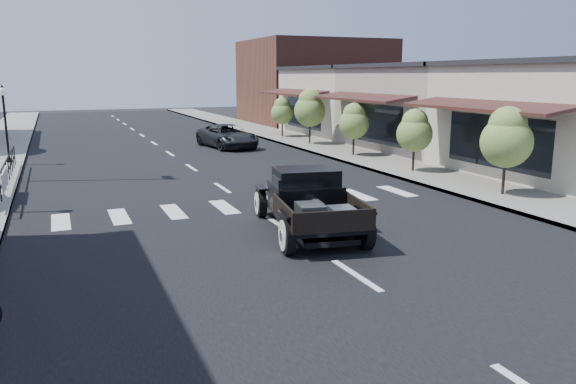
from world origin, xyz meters
name	(u,v)px	position (x,y,z in m)	size (l,w,h in m)	color
ground	(298,238)	(0.00, 0.00, 0.00)	(120.00, 120.00, 0.00)	black
road	(178,159)	(0.00, 15.00, 0.01)	(14.00, 80.00, 0.02)	black
road_markings	(202,175)	(0.00, 10.00, 0.00)	(12.00, 60.00, 0.06)	silver
sidewalk_right	(330,149)	(8.50, 15.00, 0.07)	(3.00, 80.00, 0.15)	gray
storefront_mid	(451,109)	(15.00, 13.00, 2.25)	(10.00, 9.00, 4.50)	#9F9386
storefront_far	(368,102)	(15.00, 22.00, 2.25)	(10.00, 9.00, 4.50)	beige
far_building_right	(314,82)	(15.50, 32.00, 3.50)	(11.00, 10.00, 7.00)	brown
railing	(7,171)	(-7.30, 10.00, 0.65)	(0.08, 10.00, 1.00)	black
banner	(6,186)	(-7.22, 8.00, 0.45)	(0.04, 2.20, 0.60)	silver
lamp_post_c	(6,124)	(-7.60, 16.00, 1.92)	(0.36, 0.36, 3.54)	black
small_tree_a	(506,152)	(8.30, 1.71, 1.57)	(1.70, 1.70, 2.84)	olive
small_tree_b	(414,141)	(8.30, 6.90, 1.40)	(1.50, 1.50, 2.49)	olive
small_tree_c	(354,130)	(8.30, 12.05, 1.41)	(1.51, 1.51, 2.52)	olive
small_tree_d	(310,117)	(8.30, 17.31, 1.68)	(1.84, 1.84, 3.07)	olive
small_tree_e	(282,118)	(8.30, 21.64, 1.37)	(1.47, 1.47, 2.45)	olive
hotrod_pickup	(308,201)	(0.45, 0.40, 0.86)	(2.32, 4.98, 1.73)	black
second_car	(227,136)	(3.57, 18.34, 0.66)	(2.20, 4.77, 1.32)	black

